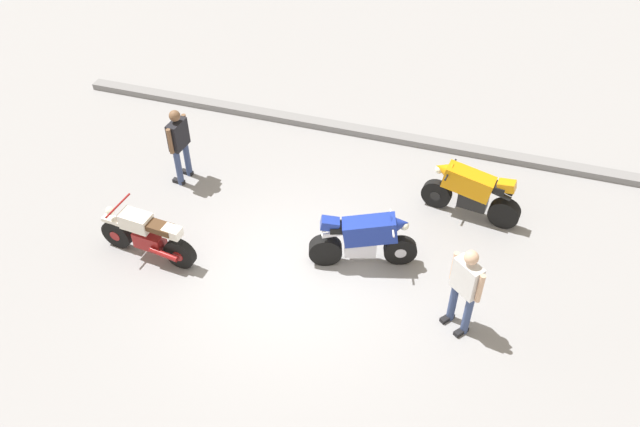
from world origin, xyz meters
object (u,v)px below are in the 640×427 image
Objects in this scene: motorcycle_orange_sportbike at (471,191)px; person_in_black_shirt at (179,141)px; person_in_white_shirt at (465,285)px; motorcycle_cream_vintage at (147,236)px; motorcycle_blue_sportbike at (364,238)px.

motorcycle_orange_sportbike is 5.88m from person_in_black_shirt.
person_in_black_shirt is 6.42m from person_in_white_shirt.
person_in_white_shirt is at bearing 165.71° from person_in_black_shirt.
motorcycle_cream_vintage is 1.16× the size of person_in_black_shirt.
motorcycle_cream_vintage is 5.66m from person_in_white_shirt.
person_in_white_shirt reaches higher than motorcycle_cream_vintage.
motorcycle_orange_sportbike is at bearing -137.11° from person_in_white_shirt.
motorcycle_blue_sportbike is at bearing 56.71° from motorcycle_orange_sportbike.
motorcycle_orange_sportbike is 1.00× the size of motorcycle_cream_vintage.
motorcycle_blue_sportbike is at bearing -78.22° from person_in_white_shirt.
motorcycle_orange_sportbike is (1.64, 1.88, 0.00)m from motorcycle_blue_sportbike.
person_in_black_shirt is at bearing -74.42° from motorcycle_cream_vintage.
person_in_black_shirt is (-0.41, 2.24, 0.48)m from motorcycle_cream_vintage.
motorcycle_cream_vintage is at bearing -50.68° from person_in_white_shirt.
motorcycle_orange_sportbike reaches higher than motorcycle_cream_vintage.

